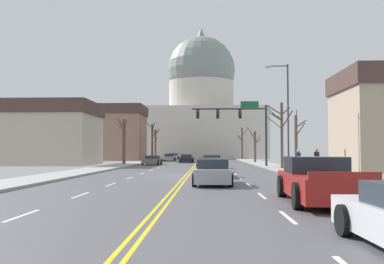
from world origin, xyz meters
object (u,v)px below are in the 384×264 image
sedan_near_02 (211,168)px  pedestrian_01 (317,161)px  sedan_near_03 (213,173)px  sedan_oncoming_02 (170,157)px  sedan_oncoming_00 (152,160)px  pedestrian_00 (298,160)px  bicycle_parked (300,169)px  sedan_oncoming_01 (187,159)px  sedan_near_01 (209,165)px  sedan_oncoming_03 (173,156)px  pickup_truck_near_04 (320,181)px  signal_gantry (239,119)px  street_lamp_right (285,108)px  sedan_near_00 (212,162)px

sedan_near_02 → pedestrian_01: bearing=-12.2°
sedan_near_03 → sedan_oncoming_02: 52.79m
sedan_oncoming_00 → pedestrian_00: (13.04, -22.46, 0.53)m
bicycle_parked → sedan_oncoming_01: bearing=105.8°
sedan_near_01 → sedan_oncoming_00: sedan_near_01 is taller
sedan_near_03 → pedestrian_00: 9.90m
sedan_oncoming_00 → pedestrian_01: bearing=-61.7°
sedan_oncoming_03 → bicycle_parked: 58.18m
sedan_oncoming_01 → pedestrian_00: bearing=-74.0°
pickup_truck_near_04 → sedan_oncoming_03: (-10.64, 71.26, -0.12)m
sedan_oncoming_00 → pedestrian_00: pedestrian_00 is taller
sedan_oncoming_02 → pedestrian_01: 49.14m
pedestrian_01 → pedestrian_00: bearing=101.0°
sedan_oncoming_02 → bicycle_parked: 46.82m
bicycle_parked → sedan_near_01: bearing=138.4°
sedan_oncoming_00 → pedestrian_00: bearing=-59.9°
signal_gantry → sedan_oncoming_03: (-10.23, 40.95, -4.48)m
sedan_oncoming_03 → sedan_near_01: bearing=-82.2°
sedan_near_01 → sedan_near_03: (0.13, -12.79, 0.06)m
signal_gantry → sedan_near_02: signal_gantry is taller
sedan_near_02 → pickup_truck_near_04: bearing=-75.6°
sedan_oncoming_01 → sedan_near_02: bearing=-84.5°
sedan_oncoming_00 → sedan_oncoming_03: sedan_oncoming_03 is taller
sedan_near_02 → pedestrian_00: pedestrian_00 is taller
pickup_truck_near_04 → sedan_oncoming_02: size_ratio=1.34×
bicycle_parked → pickup_truck_near_04: bearing=-99.8°
sedan_oncoming_00 → sedan_oncoming_03: 33.68m
sedan_near_03 → sedan_oncoming_00: size_ratio=1.02×
pedestrian_01 → sedan_oncoming_00: bearing=118.3°
street_lamp_right → sedan_near_02: 10.93m
signal_gantry → sedan_near_02: bearing=-100.6°
sedan_oncoming_03 → sedan_oncoming_00: bearing=-89.8°
sedan_near_03 → pedestrian_01: (6.55, 5.07, 0.50)m
street_lamp_right → sedan_oncoming_03: 51.92m
sedan_oncoming_00 → bicycle_parked: (13.06, -22.99, -0.05)m
street_lamp_right → pedestrian_01: 9.92m
sedan_near_00 → sedan_oncoming_00: 12.66m
sedan_near_02 → sedan_oncoming_03: bearing=97.1°
signal_gantry → sedan_near_01: bearing=-107.4°
signal_gantry → pedestrian_00: size_ratio=4.71×
sedan_near_00 → sedan_near_01: sedan_near_00 is taller
street_lamp_right → pickup_truck_near_04: (-2.79, -21.33, -4.60)m
sedan_near_00 → pedestrian_01: pedestrian_01 is taller
bicycle_parked → sedan_oncoming_03: bearing=103.1°
sedan_near_01 → sedan_oncoming_03: same height
sedan_oncoming_02 → sedan_oncoming_03: 11.66m
pickup_truck_near_04 → sedan_oncoming_02: pickup_truck_near_04 is taller
sedan_near_01 → sedan_near_03: size_ratio=0.94×
street_lamp_right → sedan_near_02: (-6.30, -7.58, -4.73)m
sedan_oncoming_02 → pedestrian_01: bearing=-74.2°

